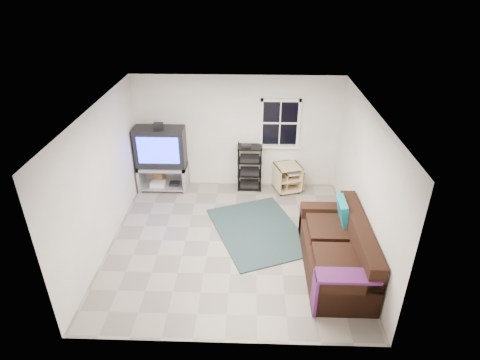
{
  "coord_description": "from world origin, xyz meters",
  "views": [
    {
      "loc": [
        0.34,
        -6.12,
        4.67
      ],
      "look_at": [
        0.13,
        0.4,
        1.12
      ],
      "focal_mm": 30.0,
      "sensor_mm": 36.0,
      "label": 1
    }
  ],
  "objects_px": {
    "tv_unit": "(161,154)",
    "av_rack": "(250,170)",
    "side_table_right": "(292,178)",
    "sofa": "(338,252)",
    "side_table_left": "(287,176)"
  },
  "relations": [
    {
      "from": "sofa",
      "to": "side_table_left",
      "type": "bearing_deg",
      "value": 103.78
    },
    {
      "from": "tv_unit",
      "to": "side_table_right",
      "type": "bearing_deg",
      "value": 1.59
    },
    {
      "from": "side_table_right",
      "to": "sofa",
      "type": "bearing_deg",
      "value": -79.04
    },
    {
      "from": "av_rack",
      "to": "side_table_left",
      "type": "bearing_deg",
      "value": -2.01
    },
    {
      "from": "side_table_left",
      "to": "side_table_right",
      "type": "relative_size",
      "value": 1.29
    },
    {
      "from": "side_table_left",
      "to": "sofa",
      "type": "distance_m",
      "value": 2.84
    },
    {
      "from": "av_rack",
      "to": "side_table_right",
      "type": "xyz_separation_m",
      "value": [
        0.99,
        0.01,
        -0.2
      ]
    },
    {
      "from": "av_rack",
      "to": "sofa",
      "type": "distance_m",
      "value": 3.18
    },
    {
      "from": "tv_unit",
      "to": "sofa",
      "type": "relative_size",
      "value": 0.73
    },
    {
      "from": "tv_unit",
      "to": "sofa",
      "type": "distance_m",
      "value": 4.47
    },
    {
      "from": "av_rack",
      "to": "side_table_left",
      "type": "xyz_separation_m",
      "value": [
        0.85,
        -0.03,
        -0.14
      ]
    },
    {
      "from": "av_rack",
      "to": "side_table_right",
      "type": "distance_m",
      "value": 1.01
    },
    {
      "from": "tv_unit",
      "to": "av_rack",
      "type": "bearing_deg",
      "value": 2.22
    },
    {
      "from": "av_rack",
      "to": "sofa",
      "type": "relative_size",
      "value": 0.49
    },
    {
      "from": "sofa",
      "to": "av_rack",
      "type": "bearing_deg",
      "value": 118.77
    }
  ]
}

